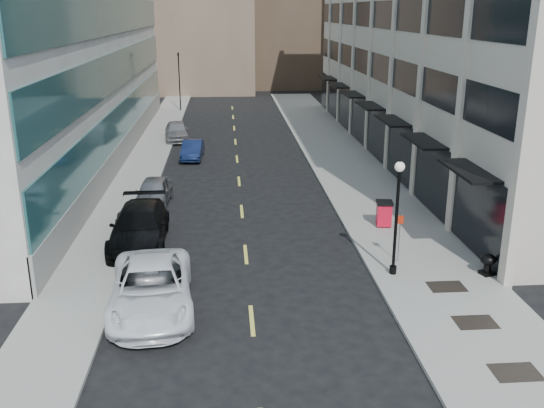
{
  "coord_description": "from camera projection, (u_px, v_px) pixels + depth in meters",
  "views": [
    {
      "loc": [
        -0.74,
        -16.85,
        10.34
      ],
      "look_at": [
        1.22,
        8.72,
        2.08
      ],
      "focal_mm": 40.0,
      "sensor_mm": 36.0,
      "label": 1
    }
  ],
  "objects": [
    {
      "name": "lamppost",
      "position": [
        397.0,
        208.0,
        23.65
      ],
      "size": [
        0.4,
        0.4,
        4.76
      ],
      "color": "black",
      "rests_on": "sidewalk_right"
    },
    {
      "name": "sidewalk_right",
      "position": [
        356.0,
        178.0,
        38.72
      ],
      "size": [
        5.0,
        80.0,
        0.15
      ],
      "primitive_type": "cube",
      "color": "gray",
      "rests_on": "ground"
    },
    {
      "name": "traffic_signal",
      "position": [
        178.0,
        56.0,
        62.61
      ],
      "size": [
        0.66,
        0.66,
        6.98
      ],
      "color": "black",
      "rests_on": "ground"
    },
    {
      "name": "sidewalk_left",
      "position": [
        135.0,
        182.0,
        37.7
      ],
      "size": [
        3.0,
        80.0,
        0.15
      ],
      "primitive_type": "cube",
      "color": "gray",
      "rests_on": "ground"
    },
    {
      "name": "urn_planter",
      "position": [
        488.0,
        262.0,
        24.24
      ],
      "size": [
        0.64,
        0.64,
        0.89
      ],
      "rotation": [
        0.0,
        0.0,
        0.31
      ],
      "color": "black",
      "rests_on": "sidewalk_right"
    },
    {
      "name": "sign_post",
      "position": [
        400.0,
        230.0,
        25.26
      ],
      "size": [
        0.26,
        0.08,
        2.19
      ],
      "rotation": [
        0.0,
        0.0,
        -0.18
      ],
      "color": "slate",
      "rests_on": "sidewalk_right"
    },
    {
      "name": "grate_near",
      "position": [
        516.0,
        372.0,
        17.82
      ],
      "size": [
        1.4,
        1.0,
        0.01
      ],
      "primitive_type": "cube",
      "color": "black",
      "rests_on": "sidewalk_right"
    },
    {
      "name": "road_centerline",
      "position": [
        240.0,
        195.0,
        35.34
      ],
      "size": [
        0.15,
        68.2,
        0.01
      ],
      "color": "#D8CC4C",
      "rests_on": "ground"
    },
    {
      "name": "car_grey_sedan",
      "position": [
        177.0,
        131.0,
        49.82
      ],
      "size": [
        2.35,
        4.85,
        1.6
      ],
      "primitive_type": "imported",
      "rotation": [
        0.0,
        0.0,
        0.1
      ],
      "color": "gray",
      "rests_on": "ground"
    },
    {
      "name": "car_blue_sedan",
      "position": [
        192.0,
        150.0,
        43.77
      ],
      "size": [
        1.62,
        4.12,
        1.33
      ],
      "primitive_type": "imported",
      "rotation": [
        0.0,
        0.0,
        -0.05
      ],
      "color": "#121F47",
      "rests_on": "ground"
    },
    {
      "name": "car_black_pickup",
      "position": [
        139.0,
        227.0,
        27.65
      ],
      "size": [
        2.62,
        6.15,
        1.77
      ],
      "primitive_type": "imported",
      "rotation": [
        0.0,
        0.0,
        0.02
      ],
      "color": "black",
      "rests_on": "ground"
    },
    {
      "name": "grate_mid",
      "position": [
        475.0,
        322.0,
        20.67
      ],
      "size": [
        1.4,
        1.0,
        0.01
      ],
      "primitive_type": "cube",
      "color": "black",
      "rests_on": "sidewalk_right"
    },
    {
      "name": "car_silver_sedan",
      "position": [
        154.0,
        192.0,
        33.34
      ],
      "size": [
        1.97,
        4.47,
        1.5
      ],
      "primitive_type": "imported",
      "rotation": [
        0.0,
        0.0,
        -0.05
      ],
      "color": "gray",
      "rests_on": "ground"
    },
    {
      "name": "building_right",
      "position": [
        471.0,
        29.0,
        43.31
      ],
      "size": [
        15.3,
        46.5,
        18.25
      ],
      "color": "beige",
      "rests_on": "ground"
    },
    {
      "name": "grate_far",
      "position": [
        447.0,
        287.0,
        23.32
      ],
      "size": [
        1.4,
        1.0,
        0.01
      ],
      "primitive_type": "cube",
      "color": "black",
      "rests_on": "sidewalk_right"
    },
    {
      "name": "skyline_tan_far",
      "position": [
        133.0,
        5.0,
        88.85
      ],
      "size": [
        12.0,
        14.0,
        22.0
      ],
      "primitive_type": "cube",
      "color": "#806A54",
      "rests_on": "ground"
    },
    {
      "name": "trash_bin",
      "position": [
        384.0,
        213.0,
        29.68
      ],
      "size": [
        0.87,
        0.93,
        1.27
      ],
      "rotation": [
        0.0,
        0.0,
        -0.12
      ],
      "color": "red",
      "rests_on": "sidewalk_right"
    },
    {
      "name": "car_white_van",
      "position": [
        151.0,
        288.0,
        21.58
      ],
      "size": [
        3.35,
        6.42,
        1.72
      ],
      "primitive_type": "imported",
      "rotation": [
        0.0,
        0.0,
        0.08
      ],
      "color": "white",
      "rests_on": "ground"
    },
    {
      "name": "ground",
      "position": [
        255.0,
        351.0,
        19.21
      ],
      "size": [
        160.0,
        160.0,
        0.0
      ],
      "primitive_type": "plane",
      "color": "black",
      "rests_on": "ground"
    },
    {
      "name": "skyline_stone",
      "position": [
        365.0,
        12.0,
        80.1
      ],
      "size": [
        10.0,
        14.0,
        20.0
      ],
      "primitive_type": "cube",
      "color": "beige",
      "rests_on": "ground"
    }
  ]
}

